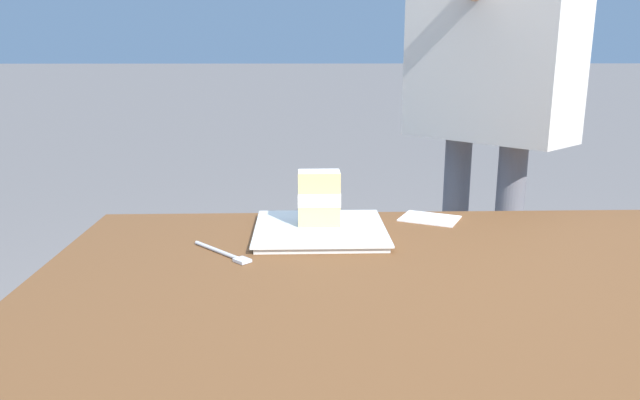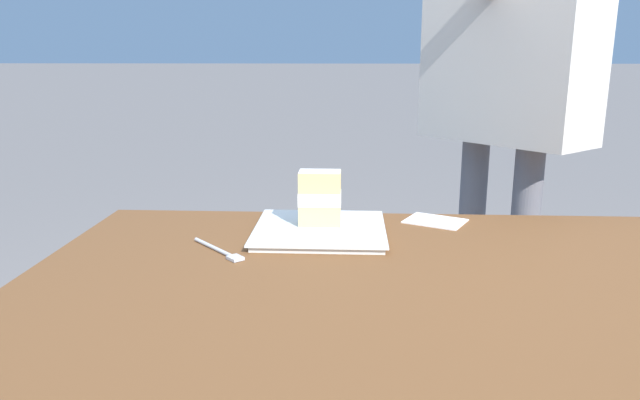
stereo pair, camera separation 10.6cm
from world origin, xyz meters
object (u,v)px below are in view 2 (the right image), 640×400
object	(u,v)px
patio_table	(424,326)
paper_napkin	(435,221)
dessert_plate	(320,230)
diner_person	(510,39)
dessert_fork	(220,251)
cake_slice	(320,198)

from	to	relation	value
patio_table	paper_napkin	xyz separation A→B (m)	(0.07, 0.36, 0.10)
dessert_plate	diner_person	size ratio (longest dim) A/B	0.17
patio_table	dessert_fork	distance (m)	0.42
cake_slice	diner_person	distance (m)	0.73
patio_table	diner_person	world-z (taller)	diner_person
diner_person	patio_table	bearing A→B (deg)	-112.97
dessert_plate	cake_slice	size ratio (longest dim) A/B	2.35
dessert_plate	dessert_fork	world-z (taller)	dessert_plate
cake_slice	paper_napkin	size ratio (longest dim) A/B	0.74
patio_table	cake_slice	world-z (taller)	cake_slice
dessert_plate	patio_table	bearing A→B (deg)	-51.15
dessert_fork	paper_napkin	size ratio (longest dim) A/B	0.82
patio_table	diner_person	size ratio (longest dim) A/B	0.85
patio_table	cake_slice	xyz separation A→B (m)	(-0.20, 0.27, 0.17)
dessert_fork	paper_napkin	world-z (taller)	dessert_fork
cake_slice	paper_napkin	world-z (taller)	cake_slice
dessert_fork	diner_person	distance (m)	0.99
dessert_fork	patio_table	bearing A→B (deg)	-15.85
dessert_plate	paper_napkin	distance (m)	0.29
patio_table	paper_napkin	distance (m)	0.38
patio_table	cake_slice	bearing A→B (deg)	126.96
dessert_plate	paper_napkin	size ratio (longest dim) A/B	1.74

